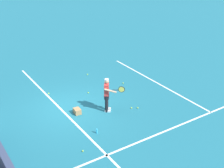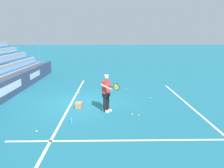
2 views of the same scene
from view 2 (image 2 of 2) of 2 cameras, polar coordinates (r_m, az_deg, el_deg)
The scene contains 14 objects.
ground_plane at distance 11.42m, azimuth -8.18°, elevation -5.11°, with size 160.00×160.00×0.00m, color #1E6B7F.
court_baseline_white at distance 11.50m, azimuth -10.67°, elevation -5.08°, with size 12.00×0.10×0.01m, color white.
court_sideline_white at distance 7.95m, azimuth 18.54°, elevation -13.68°, with size 0.10×12.00×0.01m, color white.
court_service_line_white at distance 12.05m, azimuth 18.85°, elevation -4.73°, with size 8.22×0.10×0.01m, color white.
tennis_player at distance 9.93m, azimuth -1.41°, elevation -2.30°, with size 0.97×0.82×1.71m.
ball_box_cardboard at distance 10.78m, azimuth -8.66°, elevation -5.48°, with size 0.40×0.30×0.26m, color #A87F51.
tennis_ball_stray_back at distance 12.23m, azimuth -0.71°, elevation -3.65°, with size 0.07×0.07×0.07m, color #CCE533.
tennis_ball_midcourt at distance 9.66m, azimuth 6.96°, elevation -8.16°, with size 0.07×0.07×0.07m, color #CCE533.
tennis_ball_toward_net at distance 12.41m, azimuth 9.97°, elevation -3.60°, with size 0.07×0.07×0.07m, color #CCE533.
tennis_ball_far_left at distance 14.40m, azimuth 3.85°, elevation -1.21°, with size 0.07×0.07×0.07m, color #CCE533.
tennis_ball_far_right at distance 8.55m, azimuth -19.09°, elevation -11.58°, with size 0.07×0.07×0.07m, color #CCE533.
tennis_ball_on_baseline at distance 13.41m, azimuth -8.68°, elevation -2.36°, with size 0.07×0.07×0.07m, color #CCE533.
tennis_ball_by_box at distance 9.78m, azimuth 5.27°, elevation -7.86°, with size 0.07×0.07×0.07m, color #CCE533.
water_bottle at distance 8.97m, azimuth -10.59°, elevation -9.41°, with size 0.07×0.07×0.22m, color #33B2E5.
Camera 2 is at (10.81, 1.42, 3.40)m, focal length 35.00 mm.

